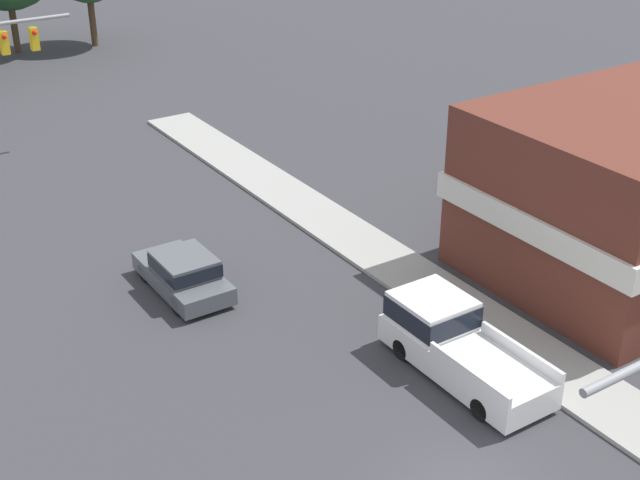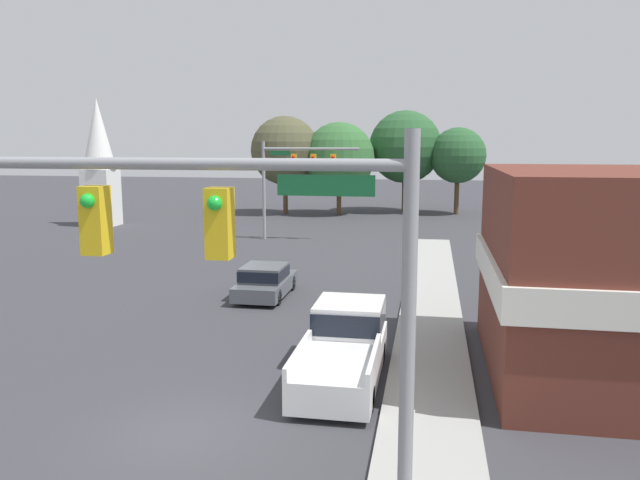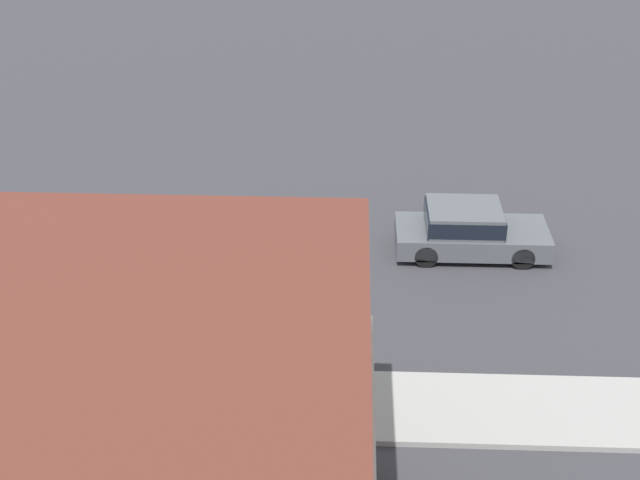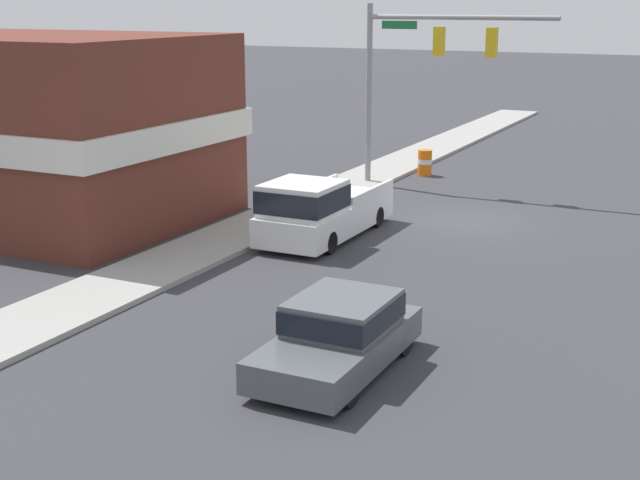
% 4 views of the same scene
% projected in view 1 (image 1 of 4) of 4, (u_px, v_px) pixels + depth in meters
% --- Properties ---
extents(sidewalk_curb, '(2.40, 60.00, 0.14)m').
position_uv_depth(sidewalk_curb, '(623.00, 414.00, 24.82)').
color(sidewalk_curb, '#9E9E99').
rests_on(sidewalk_curb, ground).
extents(car_lead, '(1.94, 4.35, 1.45)m').
position_uv_depth(car_lead, '(184.00, 272.00, 30.68)').
color(car_lead, black).
rests_on(car_lead, ground).
extents(pickup_truck_parked, '(2.12, 5.70, 1.96)m').
position_uv_depth(pickup_truck_parked, '(452.00, 340.00, 26.53)').
color(pickup_truck_parked, black).
rests_on(pickup_truck_parked, ground).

